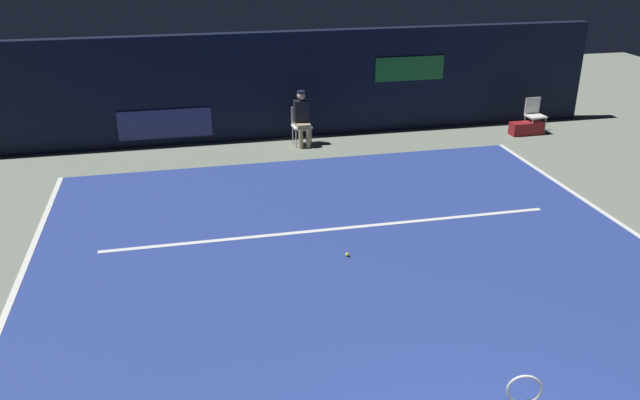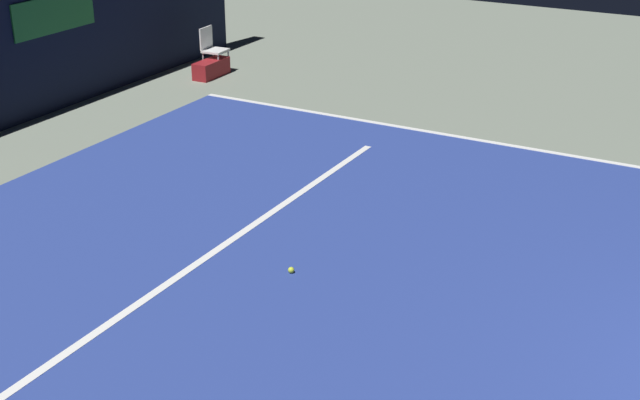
{
  "view_description": "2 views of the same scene",
  "coord_description": "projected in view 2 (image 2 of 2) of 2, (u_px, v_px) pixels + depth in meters",
  "views": [
    {
      "loc": [
        -2.45,
        -3.24,
        4.94
      ],
      "look_at": [
        -0.43,
        5.86,
        0.94
      ],
      "focal_mm": 36.14,
      "sensor_mm": 36.0,
      "label": 1
    },
    {
      "loc": [
        -7.27,
        1.28,
        4.53
      ],
      "look_at": [
        0.27,
        5.43,
        0.8
      ],
      "focal_mm": 49.31,
      "sensor_mm": 36.0,
      "label": 2
    }
  ],
  "objects": [
    {
      "name": "ground_plane",
      "position": [
        372.0,
        293.0,
        9.14
      ],
      "size": [
        31.78,
        31.78,
        0.0
      ],
      "primitive_type": "plane",
      "color": "gray"
    },
    {
      "name": "court_surface",
      "position": [
        372.0,
        293.0,
        9.13
      ],
      "size": [
        10.2,
        11.31,
        0.01
      ],
      "primitive_type": "cube",
      "color": "navy",
      "rests_on": "ground"
    },
    {
      "name": "line_sideline_left",
      "position": [
        518.0,
        147.0,
        13.19
      ],
      "size": [
        0.1,
        11.31,
        0.01
      ],
      "primitive_type": "cube",
      "color": "white",
      "rests_on": "court_surface"
    },
    {
      "name": "line_service",
      "position": [
        216.0,
        251.0,
        10.01
      ],
      "size": [
        7.96,
        0.1,
        0.01
      ],
      "primitive_type": "cube",
      "color": "white",
      "rests_on": "court_surface"
    },
    {
      "name": "courtside_chair_near",
      "position": [
        212.0,
        47.0,
        16.92
      ],
      "size": [
        0.46,
        0.44,
        0.88
      ],
      "color": "white",
      "rests_on": "ground"
    },
    {
      "name": "tennis_ball",
      "position": [
        291.0,
        270.0,
        9.52
      ],
      "size": [
        0.07,
        0.07,
        0.07
      ],
      "primitive_type": "sphere",
      "color": "#CCE033",
      "rests_on": "court_surface"
    },
    {
      "name": "equipment_bag",
      "position": [
        211.0,
        68.0,
        16.78
      ],
      "size": [
        0.85,
        0.34,
        0.32
      ],
      "primitive_type": "cube",
      "rotation": [
        0.0,
        0.0,
        0.02
      ],
      "color": "maroon",
      "rests_on": "ground"
    }
  ]
}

